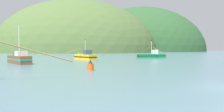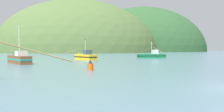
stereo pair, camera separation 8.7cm
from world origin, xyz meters
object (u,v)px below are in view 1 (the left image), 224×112
(fishing_boat_green, at_px, (152,56))
(channel_buoy, at_px, (90,66))
(fishing_boat_yellow, at_px, (85,57))
(fishing_boat_brown, at_px, (19,59))

(fishing_boat_green, height_order, channel_buoy, fishing_boat_green)
(fishing_boat_yellow, height_order, fishing_boat_green, fishing_boat_green)
(fishing_boat_yellow, relative_size, fishing_boat_brown, 1.19)
(fishing_boat_yellow, distance_m, fishing_boat_green, 20.79)
(fishing_boat_yellow, xyz_separation_m, fishing_boat_brown, (-13.99, -10.43, 0.02))
(channel_buoy, bearing_deg, fishing_boat_yellow, 82.19)
(fishing_boat_brown, bearing_deg, fishing_boat_green, -89.04)
(fishing_boat_yellow, distance_m, channel_buoy, 27.16)
(fishing_boat_green, bearing_deg, channel_buoy, 56.18)
(fishing_boat_brown, distance_m, channel_buoy, 19.43)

